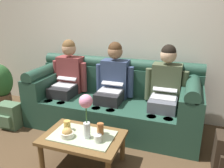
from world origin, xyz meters
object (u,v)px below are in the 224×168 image
object	(u,v)px
person_right	(165,89)
potted_plant	(1,85)
person_middle	(113,83)
backpack_left	(9,116)
person_left	(67,78)
cup_far_center	(98,138)
cup_near_left	(67,125)
cup_near_right	(100,129)
coffee_table	(83,140)
snack_bowl	(67,134)
flower_vase	(86,109)
couch	(113,102)

from	to	relation	value
person_right	potted_plant	xyz separation A→B (m)	(-2.70, -0.07, -0.23)
person_middle	backpack_left	distance (m)	1.57
person_left	person_right	size ratio (longest dim) A/B	1.00
person_left	cup_far_center	bearing A→B (deg)	-48.31
cup_near_left	cup_near_right	size ratio (longest dim) A/B	0.92
cup_near_left	cup_far_center	world-z (taller)	cup_near_left
coffee_table	cup_far_center	size ratio (longest dim) A/B	10.27
backpack_left	potted_plant	world-z (taller)	potted_plant
coffee_table	backpack_left	xyz separation A→B (m)	(-1.39, 0.41, -0.14)
person_middle	cup_near_left	size ratio (longest dim) A/B	10.80
person_left	coffee_table	world-z (taller)	person_left
coffee_table	cup_near_right	size ratio (longest dim) A/B	6.89
snack_bowl	cup_near_left	world-z (taller)	cup_near_left
snack_bowl	backpack_left	size ratio (longest dim) A/B	0.38
person_left	cup_far_center	distance (m)	1.41
person_left	person_middle	xyz separation A→B (m)	(0.73, -0.00, 0.00)
person_middle	snack_bowl	world-z (taller)	person_middle
coffee_table	flower_vase	world-z (taller)	flower_vase
snack_bowl	cup_near_right	size ratio (longest dim) A/B	1.11
cup_near_left	person_left	bearing A→B (deg)	119.00
person_middle	person_right	world-z (taller)	same
flower_vase	backpack_left	size ratio (longest dim) A/B	1.32
person_right	flower_vase	size ratio (longest dim) A/B	2.54
flower_vase	person_middle	bearing A→B (deg)	93.93
backpack_left	person_right	bearing A→B (deg)	14.99
potted_plant	snack_bowl	bearing A→B (deg)	-28.35
person_right	backpack_left	xyz separation A→B (m)	(-2.11, -0.57, -0.48)
person_middle	cup_near_right	world-z (taller)	person_middle
backpack_left	cup_far_center	bearing A→B (deg)	-16.64
person_left	snack_bowl	world-z (taller)	person_left
couch	potted_plant	world-z (taller)	couch
couch	cup_near_left	size ratio (longest dim) A/B	21.34
person_middle	snack_bowl	distance (m)	1.10
person_right	snack_bowl	distance (m)	1.39
coffee_table	cup_near_left	xyz separation A→B (m)	(-0.21, 0.04, 0.11)
person_middle	snack_bowl	xyz separation A→B (m)	(-0.13, -1.06, -0.24)
couch	cup_near_right	xyz separation A→B (m)	(0.17, -0.90, 0.07)
flower_vase	cup_near_right	bearing A→B (deg)	48.83
person_left	person_right	distance (m)	1.45
couch	cup_near_right	size ratio (longest dim) A/B	19.53
cup_near_left	snack_bowl	bearing A→B (deg)	-60.88
couch	cup_near_right	bearing A→B (deg)	-79.25
person_middle	potted_plant	world-z (taller)	person_middle
couch	person_left	distance (m)	0.78
couch	cup_near_left	xyz separation A→B (m)	(-0.21, -0.94, 0.06)
snack_bowl	cup_near_left	size ratio (longest dim) A/B	1.21
snack_bowl	cup_near_right	world-z (taller)	cup_near_right
coffee_table	backpack_left	size ratio (longest dim) A/B	2.33
coffee_table	backpack_left	world-z (taller)	coffee_table
couch	flower_vase	world-z (taller)	couch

